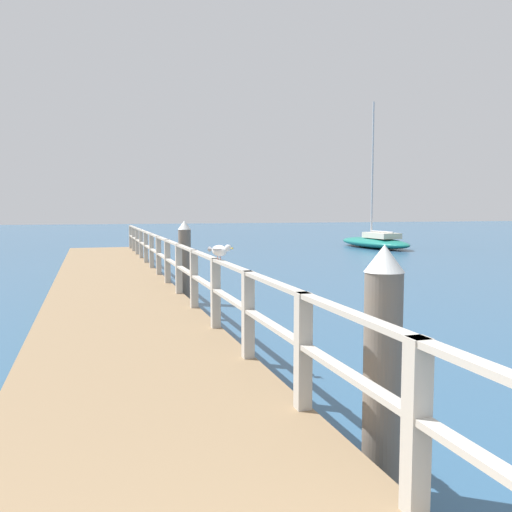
% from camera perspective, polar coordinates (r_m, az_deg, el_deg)
% --- Properties ---
extents(pier_deck, '(2.54, 24.19, 0.48)m').
position_cam_1_polar(pier_deck, '(12.27, -14.79, -4.05)').
color(pier_deck, '#846B4C').
rests_on(pier_deck, ground_plane).
extents(pier_railing, '(0.12, 22.71, 0.97)m').
position_cam_1_polar(pier_railing, '(12.27, -9.31, 0.01)').
color(pier_railing, '#B2ADA3').
rests_on(pier_railing, pier_deck).
extents(dock_piling_near, '(0.29, 0.29, 1.87)m').
position_cam_1_polar(dock_piling_near, '(4.17, 13.14, -11.62)').
color(dock_piling_near, '#6B6056').
rests_on(dock_piling_near, ground_plane).
extents(dock_piling_far, '(0.29, 0.29, 1.87)m').
position_cam_1_polar(dock_piling_far, '(12.28, -7.51, -0.61)').
color(dock_piling_far, '#6B6056').
rests_on(dock_piling_far, ground_plane).
extents(seagull_foreground, '(0.26, 0.45, 0.21)m').
position_cam_1_polar(seagull_foreground, '(7.23, -3.82, 0.63)').
color(seagull_foreground, white).
rests_on(seagull_foreground, pier_railing).
extents(boat_3, '(2.19, 6.21, 7.96)m').
position_cam_1_polar(boat_3, '(30.49, 12.39, 1.52)').
color(boat_3, '#197266').
rests_on(boat_3, ground_plane).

